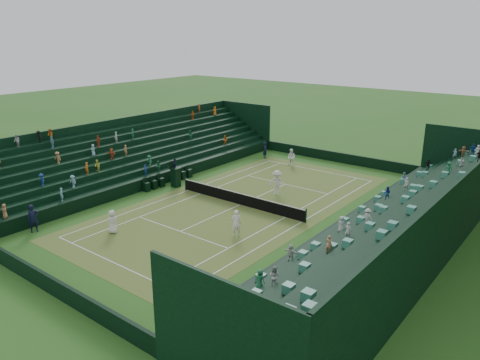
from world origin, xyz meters
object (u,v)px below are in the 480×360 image
at_px(player_near_west, 112,222).
at_px(player_near_east, 236,223).
at_px(tennis_net, 240,198).
at_px(player_far_west, 291,157).
at_px(umpire_chair, 175,175).
at_px(player_far_east, 277,182).

xyz_separation_m(player_near_west, player_near_east, (6.65, 4.67, 0.10)).
relative_size(tennis_net, player_near_west, 7.34).
bearing_deg(player_near_west, player_far_west, -105.78).
bearing_deg(umpire_chair, player_near_east, -24.43).
height_order(player_near_west, player_far_west, player_far_west).
relative_size(player_near_west, player_far_east, 0.79).
height_order(umpire_chair, player_near_west, umpire_chair).
distance_m(tennis_net, player_near_east, 5.68).
height_order(tennis_net, player_near_west, player_near_west).
bearing_deg(player_near_east, player_near_west, -8.88).
bearing_deg(umpire_chair, player_far_west, 69.64).
distance_m(player_far_west, player_far_east, 8.72).
bearing_deg(player_near_west, player_near_east, -159.15).
height_order(tennis_net, player_near_east, player_near_east).
height_order(player_far_west, player_far_east, player_far_east).
distance_m(tennis_net, player_near_west, 9.86).
xyz_separation_m(player_near_east, player_far_east, (-2.47, 8.39, 0.12)).
distance_m(player_near_west, player_near_east, 8.12).
bearing_deg(player_far_east, player_far_west, 88.33).
bearing_deg(umpire_chair, tennis_net, -0.94).
bearing_deg(player_far_west, player_near_west, -89.99).
bearing_deg(tennis_net, player_near_east, -54.29).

